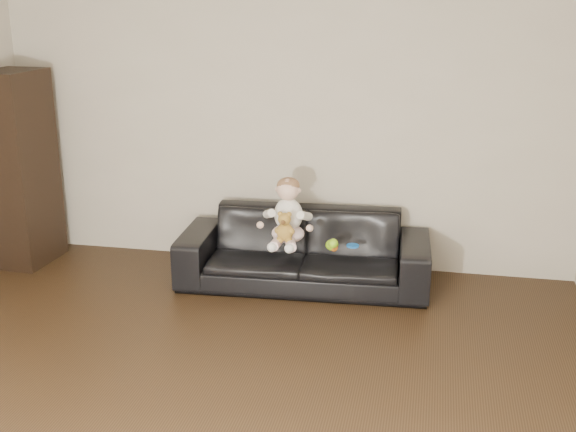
% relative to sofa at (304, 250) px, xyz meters
% --- Properties ---
extents(wall_back, '(5.00, 0.00, 5.00)m').
position_rel_sofa_xyz_m(wall_back, '(-0.27, 0.50, 1.00)').
color(wall_back, '#B9AF9C').
rests_on(wall_back, ground).
extents(sofa, '(2.08, 0.90, 0.60)m').
position_rel_sofa_xyz_m(sofa, '(0.00, 0.00, 0.00)').
color(sofa, black).
rests_on(sofa, floor).
extents(cabinet, '(0.46, 0.61, 1.70)m').
position_rel_sofa_xyz_m(cabinet, '(-2.54, 0.03, 0.55)').
color(cabinet, black).
rests_on(cabinet, floor).
extents(shelf_item, '(0.19, 0.26, 0.28)m').
position_rel_sofa_xyz_m(shelf_item, '(-2.52, 0.03, 0.94)').
color(shelf_item, silver).
rests_on(shelf_item, cabinet).
extents(baby, '(0.38, 0.46, 0.54)m').
position_rel_sofa_xyz_m(baby, '(-0.11, -0.11, 0.33)').
color(baby, '#F5CFD2').
rests_on(baby, sofa).
extents(teddy_bear, '(0.15, 0.15, 0.24)m').
position_rel_sofa_xyz_m(teddy_bear, '(-0.10, -0.28, 0.28)').
color(teddy_bear, olive).
rests_on(teddy_bear, sofa).
extents(toy_green, '(0.14, 0.15, 0.09)m').
position_rel_sofa_xyz_m(toy_green, '(0.26, -0.22, 0.14)').
color(toy_green, '#84C717').
rests_on(toy_green, sofa).
extents(toy_rattle, '(0.08, 0.08, 0.07)m').
position_rel_sofa_xyz_m(toy_rattle, '(0.28, -0.24, 0.13)').
color(toy_rattle, '#C46017').
rests_on(toy_rattle, sofa).
extents(toy_blue_disc, '(0.12, 0.12, 0.01)m').
position_rel_sofa_xyz_m(toy_blue_disc, '(0.41, -0.10, 0.10)').
color(toy_blue_disc, blue).
rests_on(toy_blue_disc, sofa).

